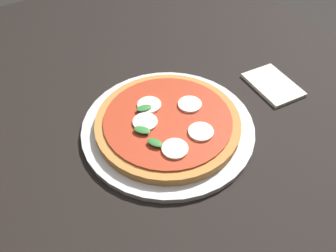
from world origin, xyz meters
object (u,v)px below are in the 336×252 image
object	(u,v)px
pizza	(168,122)
napkin	(273,85)
serving_tray	(168,127)
dining_table	(162,143)

from	to	relation	value
pizza	napkin	distance (m)	0.28
serving_tray	pizza	distance (m)	0.02
dining_table	napkin	xyz separation A→B (m)	(-0.05, -0.27, 0.10)
dining_table	serving_tray	world-z (taller)	serving_tray
serving_tray	napkin	size ratio (longest dim) A/B	2.72
dining_table	pizza	distance (m)	0.12
serving_tray	napkin	xyz separation A→B (m)	(-0.01, -0.28, -0.00)
dining_table	napkin	world-z (taller)	napkin
dining_table	pizza	xyz separation A→B (m)	(-0.05, 0.01, 0.11)
napkin	dining_table	bearing A→B (deg)	79.27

